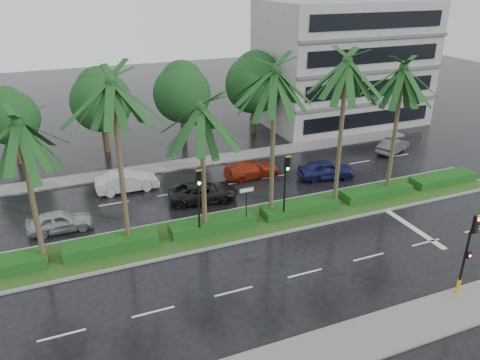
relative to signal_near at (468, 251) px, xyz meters
name	(u,v)px	position (x,y,z in m)	size (l,w,h in m)	color
ground	(264,229)	(-6.00, 9.39, -2.50)	(120.00, 120.00, 0.00)	black
near_sidewalk	(366,338)	(-6.00, -0.81, -2.44)	(40.00, 2.40, 0.12)	slate
far_sidewalk	(203,161)	(-6.00, 21.39, -2.44)	(40.00, 2.00, 0.12)	slate
median	(258,220)	(-6.00, 10.39, -2.42)	(36.00, 4.00, 0.15)	gray
hedge	(258,215)	(-6.00, 10.39, -2.05)	(35.20, 1.40, 0.60)	#154915
lane_markings	(311,223)	(-2.96, 8.96, -2.50)	(34.00, 13.06, 0.01)	silver
palm_row	(239,94)	(-7.24, 10.41, 5.71)	(26.30, 4.20, 10.36)	#483E29
signal_near	(468,251)	(0.00, 0.00, 0.00)	(0.34, 0.45, 4.36)	black
signal_median_left	(199,193)	(-10.00, 9.69, 0.49)	(0.34, 0.42, 4.36)	black
signal_median_right	(286,178)	(-4.50, 9.69, 0.49)	(0.34, 0.42, 4.36)	black
street_sign	(246,197)	(-7.00, 9.87, -0.38)	(0.95, 0.09, 2.60)	black
bg_trees	(202,88)	(-4.12, 26.98, 2.32)	(32.92, 5.45, 7.87)	#332917
building	(342,63)	(11.00, 27.39, 3.50)	(16.00, 10.00, 12.00)	gray
car_silver	(60,221)	(-17.50, 13.91, -1.86)	(3.79, 1.53, 1.29)	#A9AAB0
car_white	(127,181)	(-12.74, 18.14, -1.78)	(4.37, 1.53, 1.44)	#BABABA
car_darkgrey	(203,192)	(-8.24, 14.53, -1.85)	(4.72, 2.18, 1.31)	black
car_red	(252,169)	(-3.47, 17.04, -1.87)	(4.38, 1.78, 1.27)	#9D2611
car_blue	(326,169)	(1.60, 14.65, -1.78)	(4.27, 1.72, 1.45)	navy
car_grey	(393,145)	(10.00, 17.28, -1.87)	(3.82, 1.33, 1.26)	#4C4E50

